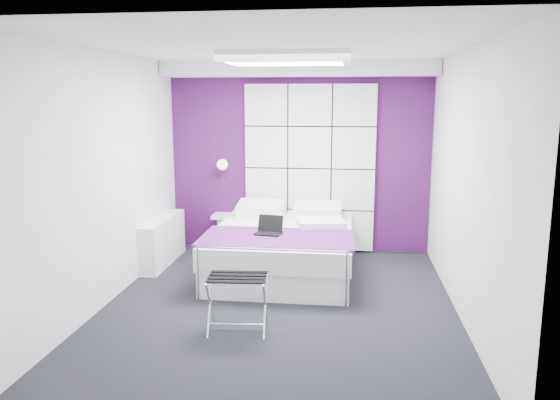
% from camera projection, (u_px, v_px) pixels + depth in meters
% --- Properties ---
extents(floor, '(4.40, 4.40, 0.00)m').
position_uv_depth(floor, '(279.00, 306.00, 5.66)').
color(floor, black).
rests_on(floor, ground).
extents(ceiling, '(4.40, 4.40, 0.00)m').
position_uv_depth(ceiling, '(279.00, 47.00, 5.18)').
color(ceiling, white).
rests_on(ceiling, wall_back).
extents(wall_back, '(3.60, 0.00, 3.60)m').
position_uv_depth(wall_back, '(299.00, 158.00, 7.57)').
color(wall_back, silver).
rests_on(wall_back, floor).
extents(wall_left, '(0.00, 4.40, 4.40)m').
position_uv_depth(wall_left, '(107.00, 179.00, 5.64)').
color(wall_left, silver).
rests_on(wall_left, floor).
extents(wall_right, '(0.00, 4.40, 4.40)m').
position_uv_depth(wall_right, '(466.00, 186.00, 5.20)').
color(wall_right, silver).
rests_on(wall_right, floor).
extents(accent_wall, '(3.58, 0.02, 2.58)m').
position_uv_depth(accent_wall, '(299.00, 158.00, 7.56)').
color(accent_wall, '#3F0F45').
rests_on(accent_wall, wall_back).
extents(soffit, '(3.58, 0.50, 0.20)m').
position_uv_depth(soffit, '(298.00, 69.00, 7.10)').
color(soffit, white).
rests_on(soffit, wall_back).
extents(headboard, '(1.80, 0.08, 2.30)m').
position_uv_depth(headboard, '(310.00, 168.00, 7.51)').
color(headboard, silver).
rests_on(headboard, wall_back).
extents(skylight, '(1.36, 0.86, 0.12)m').
position_uv_depth(skylight, '(286.00, 57.00, 5.78)').
color(skylight, white).
rests_on(skylight, ceiling).
extents(wall_lamp, '(0.15, 0.15, 0.15)m').
position_uv_depth(wall_lamp, '(223.00, 164.00, 7.57)').
color(wall_lamp, white).
rests_on(wall_lamp, wall_back).
extents(radiator, '(0.22, 1.20, 0.60)m').
position_uv_depth(radiator, '(163.00, 241.00, 7.08)').
color(radiator, white).
rests_on(radiator, floor).
extents(bed, '(1.72, 2.08, 0.73)m').
position_uv_depth(bed, '(283.00, 248.00, 6.69)').
color(bed, white).
rests_on(bed, floor).
extents(nightstand, '(0.40, 0.31, 0.04)m').
position_uv_depth(nightstand, '(227.00, 216.00, 7.66)').
color(nightstand, white).
rests_on(nightstand, wall_back).
extents(luggage_rack, '(0.53, 0.39, 0.52)m').
position_uv_depth(luggage_rack, '(238.00, 303.00, 5.02)').
color(luggage_rack, silver).
rests_on(luggage_rack, floor).
extents(laptop, '(0.29, 0.21, 0.21)m').
position_uv_depth(laptop, '(269.00, 229.00, 6.27)').
color(laptop, black).
rests_on(laptop, bed).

